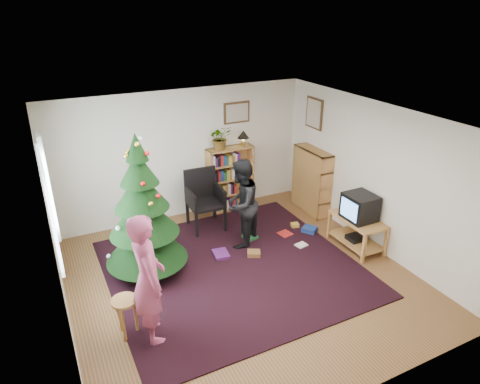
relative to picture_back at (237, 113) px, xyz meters
name	(u,v)px	position (x,y,z in m)	size (l,w,h in m)	color
floor	(241,278)	(-1.15, -2.48, -1.95)	(5.00, 5.00, 0.00)	brown
ceiling	(241,121)	(-1.15, -2.48, 0.55)	(5.00, 5.00, 0.00)	white
wall_back	(182,155)	(-1.15, 0.02, -0.70)	(5.00, 0.02, 2.50)	silver
wall_front	(358,308)	(-1.15, -4.97, -0.70)	(5.00, 0.02, 2.50)	silver
wall_left	(55,247)	(-3.65, -2.48, -0.70)	(0.02, 5.00, 2.50)	silver
wall_right	(374,177)	(1.35, -2.48, -0.70)	(0.02, 5.00, 2.50)	silver
rug	(233,268)	(-1.15, -2.17, -1.94)	(3.80, 3.60, 0.02)	black
window_pane	(50,208)	(-3.62, -1.88, -0.45)	(0.04, 1.20, 1.40)	silver
curtain	(49,188)	(-3.58, -1.18, -0.45)	(0.06, 0.35, 1.60)	white
picture_back	(237,113)	(0.00, 0.00, 0.00)	(0.55, 0.03, 0.42)	#4C3319
picture_right	(314,113)	(1.33, -0.73, 0.00)	(0.03, 0.50, 0.60)	#4C3319
christmas_tree	(143,219)	(-2.38, -1.65, -1.00)	(1.26, 1.26, 2.29)	#3F2816
bookshelf_back	(230,178)	(-0.22, -0.14, -1.29)	(0.95, 0.30, 1.30)	#BA7E42
bookshelf_right	(312,180)	(1.19, -0.98, -1.29)	(0.30, 0.95, 1.30)	#BA7E42
tv_stand	(357,230)	(1.07, -2.53, -1.62)	(0.54, 0.97, 0.55)	#BA7E42
crt_tv	(360,207)	(1.07, -2.53, -1.18)	(0.47, 0.51, 0.44)	black
armchair	(203,196)	(-1.01, -0.61, -1.34)	(0.64, 0.64, 1.12)	black
stool	(125,308)	(-3.00, -2.91, -1.52)	(0.33, 0.33, 0.55)	#BA7E42
person_standing	(148,279)	(-2.71, -3.07, -1.08)	(0.63, 0.42, 1.74)	#B34771
person_by_chair	(241,204)	(-0.69, -1.56, -1.16)	(0.77, 0.60, 1.58)	black
potted_plant	(220,138)	(-0.42, -0.14, -0.42)	(0.42, 0.37, 0.47)	gray
table_lamp	(243,135)	(0.08, -0.14, -0.44)	(0.24, 0.24, 0.31)	#A57F33
floor_clutter	(275,239)	(-0.11, -1.75, -1.91)	(2.01, 0.84, 0.08)	#A51E19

